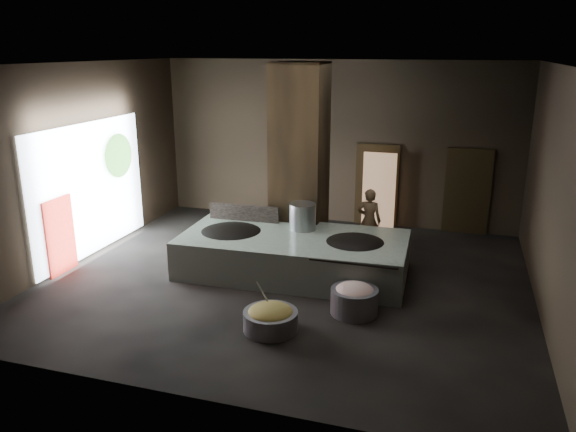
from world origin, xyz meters
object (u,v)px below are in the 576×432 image
(hearth_platform, at_px, (293,255))
(stock_pot, at_px, (303,217))
(veg_basin, at_px, (271,321))
(cook, at_px, (369,221))
(meat_basin, at_px, (354,301))
(wok_left, at_px, (231,235))
(wok_right, at_px, (355,246))

(hearth_platform, relative_size, stock_pot, 7.67)
(hearth_platform, relative_size, veg_basin, 5.05)
(cook, bearing_deg, veg_basin, 81.57)
(cook, height_order, veg_basin, cook)
(hearth_platform, bearing_deg, veg_basin, -83.87)
(stock_pot, height_order, cook, cook)
(veg_basin, distance_m, meat_basin, 1.69)
(wok_left, relative_size, meat_basin, 1.73)
(wok_right, distance_m, meat_basin, 1.72)
(wok_left, distance_m, veg_basin, 3.23)
(cook, distance_m, meat_basin, 3.44)
(hearth_platform, xyz_separation_m, meat_basin, (1.66, -1.56, -0.18))
(hearth_platform, bearing_deg, cook, 51.26)
(wok_right, distance_m, veg_basin, 2.93)
(meat_basin, bearing_deg, stock_pot, 127.33)
(hearth_platform, bearing_deg, wok_right, 0.23)
(hearth_platform, height_order, veg_basin, hearth_platform)
(hearth_platform, height_order, stock_pot, stock_pot)
(hearth_platform, distance_m, wok_left, 1.49)
(cook, bearing_deg, meat_basin, 99.07)
(stock_pot, distance_m, cook, 1.86)
(wok_right, bearing_deg, meat_basin, -79.13)
(hearth_platform, distance_m, stock_pot, 0.89)
(veg_basin, bearing_deg, wok_right, 70.12)
(wok_left, xyz_separation_m, wok_right, (2.80, 0.10, 0.00))
(hearth_platform, height_order, cook, cook)
(veg_basin, bearing_deg, stock_pot, 95.77)
(stock_pot, bearing_deg, cook, 44.01)
(wok_right, xyz_separation_m, stock_pot, (-1.30, 0.50, 0.38))
(wok_right, distance_m, cook, 1.77)
(hearth_platform, distance_m, veg_basin, 2.69)
(wok_right, bearing_deg, cook, 89.59)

